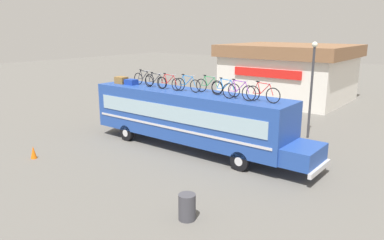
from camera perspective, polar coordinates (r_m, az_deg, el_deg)
name	(u,v)px	position (r m, az deg, el deg)	size (l,w,h in m)	color
ground_plane	(187,148)	(20.77, -0.75, -4.31)	(120.00, 120.00, 0.00)	#605E59
bus	(190,116)	(20.12, -0.28, 0.64)	(13.49, 2.56, 3.21)	#23479E
luggage_bag_1	(121,80)	(23.19, -10.83, 6.05)	(0.71, 0.53, 0.42)	olive
luggage_bag_2	(131,82)	(22.63, -9.35, 5.80)	(0.70, 0.55, 0.32)	#193899
rooftop_bicycle_1	(144,79)	(22.31, -7.42, 6.34)	(1.65, 0.44, 0.93)	black
rooftop_bicycle_2	(156,81)	(21.23, -5.63, 5.95)	(1.72, 0.44, 0.88)	black
rooftop_bicycle_3	(169,83)	(20.45, -3.59, 5.72)	(1.78, 0.44, 0.91)	black
rooftop_bicycle_4	(187,84)	(19.80, -0.72, 5.49)	(1.76, 0.44, 0.93)	black
rooftop_bicycle_5	(209,86)	(19.45, 2.64, 5.33)	(1.72, 0.44, 0.93)	black
rooftop_bicycle_6	(225,89)	(18.56, 5.15, 4.85)	(1.69, 0.44, 0.92)	black
rooftop_bicycle_7	(239,91)	(17.62, 7.20, 4.40)	(1.82, 0.44, 0.98)	black
rooftop_bicycle_8	(263,94)	(17.27, 10.84, 4.02)	(1.74, 0.44, 0.95)	black
roadside_building	(289,72)	(35.53, 14.67, 7.20)	(10.88, 9.44, 5.07)	silver
trash_bin	(187,207)	(13.21, -0.77, -13.24)	(0.61, 0.61, 0.94)	#3F3F47
traffic_cone	(33,152)	(20.69, -23.23, -4.60)	(0.31, 0.31, 0.66)	orange
street_lamp	(312,82)	(23.02, 17.98, 5.61)	(0.32, 0.32, 5.76)	#38383D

